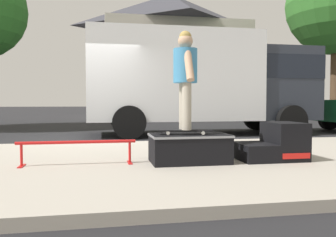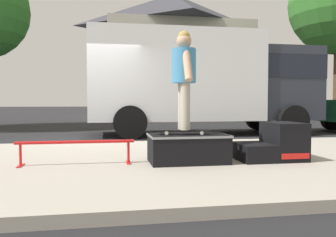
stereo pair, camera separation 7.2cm
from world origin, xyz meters
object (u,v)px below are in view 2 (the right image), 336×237
(grind_rail, at_px, (76,146))
(skater_kid, at_px, (184,72))
(kicker_ramp, at_px, (274,144))
(box_truck, at_px, (204,79))
(skate_box, at_px, (188,147))
(skateboard, at_px, (184,130))

(grind_rail, xyz_separation_m, skater_kid, (1.52, -0.08, 1.05))
(kicker_ramp, bearing_deg, skater_kid, 178.99)
(grind_rail, bearing_deg, box_truck, 58.05)
(skater_kid, bearing_deg, box_truck, 71.20)
(kicker_ramp, relative_size, grind_rail, 0.60)
(skate_box, distance_m, grind_rail, 1.58)
(skate_box, height_order, skateboard, skateboard)
(skate_box, bearing_deg, kicker_ramp, -0.01)
(skate_box, xyz_separation_m, kicker_ramp, (1.34, -0.00, 0.02))
(kicker_ramp, distance_m, skateboard, 1.41)
(skater_kid, bearing_deg, grind_rail, 176.97)
(grind_rail, relative_size, box_truck, 0.23)
(skate_box, xyz_separation_m, skater_kid, (-0.06, 0.02, 1.09))
(box_truck, bearing_deg, grind_rail, -121.95)
(grind_rail, bearing_deg, skater_kid, -3.03)
(skateboard, bearing_deg, box_truck, 71.20)
(skateboard, bearing_deg, grind_rail, 176.97)
(kicker_ramp, distance_m, grind_rail, 2.92)
(grind_rail, height_order, box_truck, box_truck)
(kicker_ramp, height_order, grind_rail, kicker_ramp)
(grind_rail, height_order, skateboard, skateboard)
(kicker_ramp, distance_m, box_truck, 5.76)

